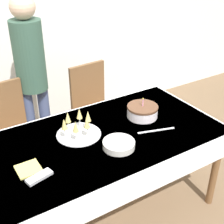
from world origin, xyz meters
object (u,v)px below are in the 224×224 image
dining_chair_far_left (10,131)px  plate_stack_main (119,144)px  birthday_cake (142,111)px  champagne_tray (78,126)px  dining_chair_far_right (94,107)px  person_standing (31,69)px

dining_chair_far_left → plate_stack_main: 1.16m
birthday_cake → champagne_tray: bearing=176.8°
dining_chair_far_right → plate_stack_main: 1.08m
plate_stack_main → person_standing: bearing=100.0°
birthday_cake → person_standing: bearing=123.7°
dining_chair_far_right → dining_chair_far_left: bearing=-180.0°
dining_chair_far_left → dining_chair_far_right: bearing=0.0°
dining_chair_far_right → birthday_cake: 0.79m
champagne_tray → person_standing: person_standing is taller
dining_chair_far_left → plate_stack_main: (0.53, -1.00, 0.25)m
dining_chair_far_right → birthday_cake: bearing=-85.4°
dining_chair_far_left → champagne_tray: bearing=-63.5°
birthday_cake → person_standing: 1.11m
plate_stack_main → person_standing: (-0.21, 1.17, 0.22)m
dining_chair_far_right → champagne_tray: bearing=-126.3°
dining_chair_far_left → dining_chair_far_right: size_ratio=1.00×
dining_chair_far_right → person_standing: 0.75m
dining_chair_far_right → person_standing: (-0.55, 0.18, 0.48)m
dining_chair_far_right → champagne_tray: dining_chair_far_right is taller
birthday_cake → person_standing: person_standing is taller
birthday_cake → champagne_tray: 0.58m
champagne_tray → plate_stack_main: 0.35m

